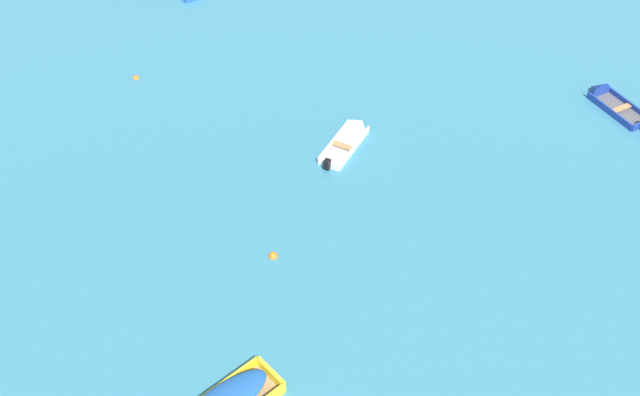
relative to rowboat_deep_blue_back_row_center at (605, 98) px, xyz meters
The scene contains 4 objects.
rowboat_deep_blue_back_row_center is the anchor object (origin of this frame).
rowboat_white_center 11.94m from the rowboat_deep_blue_back_row_center, 154.42° to the right, with size 1.78×3.57×0.94m.
mooring_buoy_midfield 17.64m from the rowboat_deep_blue_back_row_center, 134.02° to the right, with size 0.35×0.35×0.35m, color orange.
mooring_buoy_central 21.86m from the rowboat_deep_blue_back_row_center, behind, with size 0.30×0.30×0.30m, color orange.
Camera 1 is at (5.28, 0.96, 22.65)m, focal length 45.53 mm.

